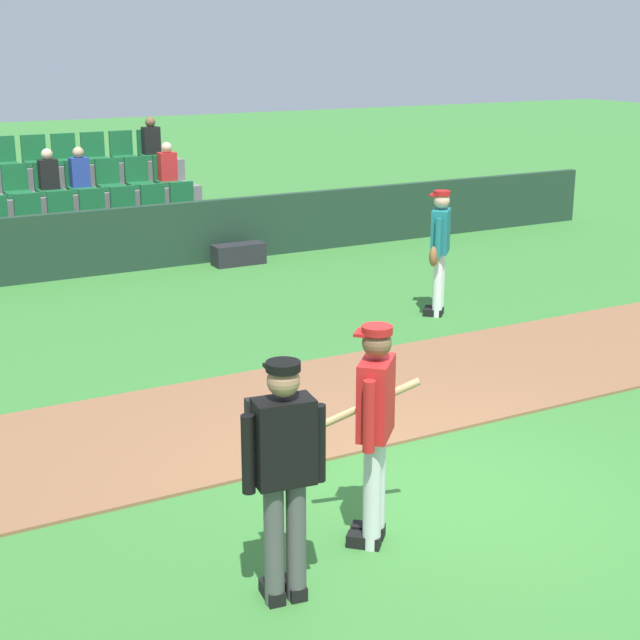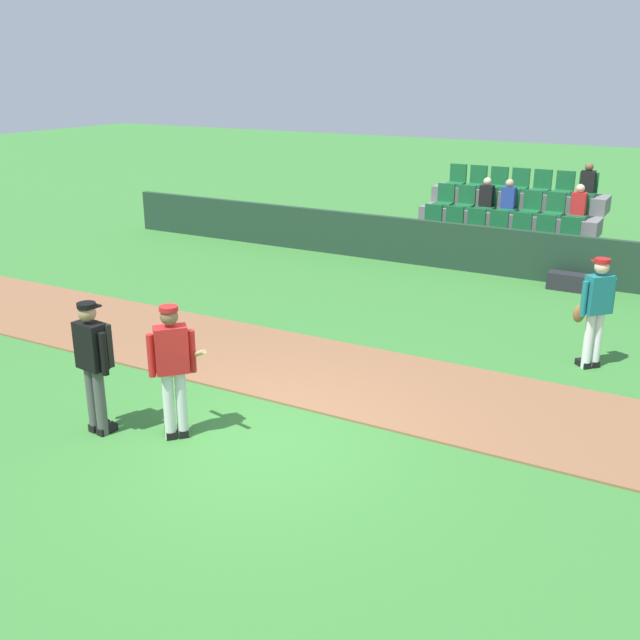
# 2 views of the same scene
# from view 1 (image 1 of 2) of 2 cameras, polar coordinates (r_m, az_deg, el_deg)

# --- Properties ---
(ground_plane) EXTENTS (80.00, 80.00, 0.00)m
(ground_plane) POSITION_cam_1_polar(r_m,az_deg,el_deg) (8.48, 7.11, -10.19)
(ground_plane) COLOR #387A33
(infield_dirt_path) EXTENTS (28.00, 2.56, 0.03)m
(infield_dirt_path) POSITION_cam_1_polar(r_m,az_deg,el_deg) (10.27, -0.50, -5.06)
(infield_dirt_path) COLOR brown
(infield_dirt_path) RESTS_ON ground
(dugout_fence) EXTENTS (20.00, 0.16, 1.07)m
(dugout_fence) POSITION_cam_1_polar(r_m,az_deg,el_deg) (16.30, -12.11, 4.60)
(dugout_fence) COLOR #1E3828
(dugout_fence) RESTS_ON ground
(stadium_bleachers) EXTENTS (4.45, 2.95, 2.30)m
(stadium_bleachers) POSITION_cam_1_polar(r_m,az_deg,el_deg) (18.07, -13.85, 5.90)
(stadium_bleachers) COLOR slate
(stadium_bleachers) RESTS_ON ground
(batter_red_jersey) EXTENTS (0.74, 0.68, 1.76)m
(batter_red_jersey) POSITION_cam_1_polar(r_m,az_deg,el_deg) (7.28, 3.26, -6.31)
(batter_red_jersey) COLOR silver
(batter_red_jersey) RESTS_ON ground
(umpire_home_plate) EXTENTS (0.59, 0.34, 1.76)m
(umpire_home_plate) POSITION_cam_1_polar(r_m,az_deg,el_deg) (6.54, -2.18, -8.74)
(umpire_home_plate) COLOR #4C4C4C
(umpire_home_plate) RESTS_ON ground
(runner_teal_jersey) EXTENTS (0.55, 0.51, 1.76)m
(runner_teal_jersey) POSITION_cam_1_polar(r_m,az_deg,el_deg) (13.46, 7.07, 4.23)
(runner_teal_jersey) COLOR white
(runner_teal_jersey) RESTS_ON ground
(equipment_bag) EXTENTS (0.90, 0.36, 0.36)m
(equipment_bag) POSITION_cam_1_polar(r_m,az_deg,el_deg) (16.65, -4.84, 3.90)
(equipment_bag) COLOR #232328
(equipment_bag) RESTS_ON ground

